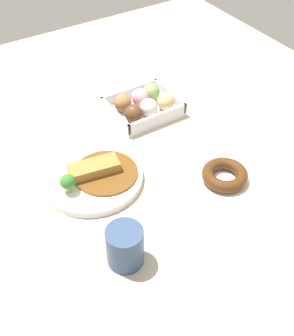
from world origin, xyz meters
TOP-DOWN VIEW (x-y plane):
  - ground_plane at (0.00, 0.00)m, footprint 1.60×1.60m
  - curry_plate at (-0.10, -0.00)m, footprint 0.25×0.25m
  - donut_box at (0.15, 0.17)m, footprint 0.19×0.16m
  - chocolate_ring_donut at (0.17, -0.17)m, footprint 0.14×0.14m
  - coffee_mug at (-0.15, -0.25)m, footprint 0.08×0.08m

SIDE VIEW (x-z plane):
  - ground_plane at x=0.00m, z-range 0.00..0.00m
  - curry_plate at x=-0.10m, z-range -0.02..0.05m
  - chocolate_ring_donut at x=0.17m, z-range 0.00..0.03m
  - donut_box at x=0.15m, z-range 0.00..0.06m
  - coffee_mug at x=-0.15m, z-range 0.00..0.09m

